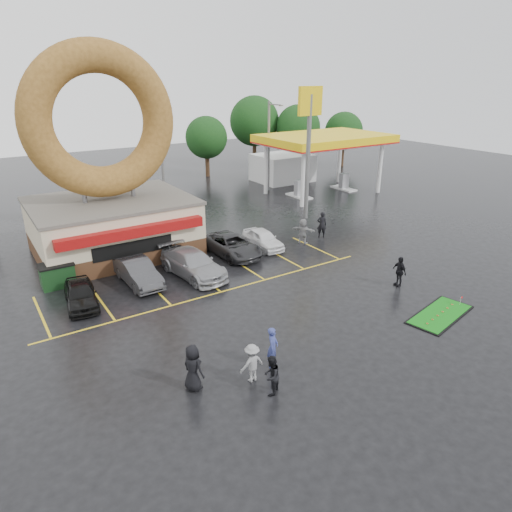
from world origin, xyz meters
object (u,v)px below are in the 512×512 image
car_white (263,239)px  donut_shop (109,188)px  person_blue (273,347)px  dumpster (57,276)px  streetlight_mid (162,157)px  car_black (81,294)px  car_silver (193,264)px  car_grey (232,245)px  streetlight_right (269,144)px  gas_station (305,153)px  putting_green (440,314)px  person_cameraman (399,271)px  shell_sign (309,129)px  car_dgrey (138,272)px

car_white → donut_shop: bearing=153.2°
person_blue → dumpster: (-5.93, 13.16, -0.26)m
car_white → dumpster: size_ratio=2.15×
streetlight_mid → car_black: streetlight_mid is taller
car_silver → car_grey: (3.68, 1.67, -0.07)m
person_blue → car_silver: bearing=41.8°
donut_shop → streetlight_right: size_ratio=1.50×
streetlight_right → dumpster: (-23.50, -12.69, -4.13)m
car_grey → streetlight_right: bearing=44.2°
gas_station → putting_green: (-11.89, -25.97, -3.67)m
dumpster → streetlight_right: bearing=28.8°
car_silver → person_cameraman: person_cameraman is taller
car_silver → car_grey: 4.04m
shell_sign → person_cameraman: 15.43m
streetlight_mid → dumpster: bearing=-134.5°
donut_shop → person_blue: donut_shop is taller
putting_green → car_black: bearing=143.7°
shell_sign → dumpster: (-20.50, -2.77, -6.73)m
car_grey → dumpster: (-10.89, 1.23, -0.05)m
gas_station → dumpster: size_ratio=7.58×
streetlight_right → car_grey: streetlight_right is taller
person_cameraman → shell_sign: bearing=172.1°
streetlight_right → car_white: streetlight_right is taller
streetlight_right → person_blue: bearing=-124.2°
person_cameraman → streetlight_mid: bearing=-158.9°
car_black → person_blue: (5.39, -9.98, 0.25)m
streetlight_mid → car_dgrey: size_ratio=2.04×
donut_shop → putting_green: bearing=-58.3°
streetlight_right → car_black: (-22.96, -15.86, -4.13)m
donut_shop → car_black: bearing=-119.8°
streetlight_right → putting_green: bearing=-106.3°
car_grey → car_white: car_grey is taller
streetlight_mid → person_cameraman: size_ratio=5.06×
car_grey → dumpster: 10.96m
gas_station → car_grey: gas_station is taller
dumpster → putting_green: bearing=-42.0°
car_dgrey → gas_station: bearing=28.1°
donut_shop → streetlight_right: donut_shop is taller
donut_shop → shell_sign: 16.29m
dumpster → donut_shop: bearing=40.2°
putting_green → gas_station: bearing=65.4°
car_silver → putting_green: car_silver is taller
car_dgrey → dumpster: car_dgrey is taller
car_white → person_cameraman: bearing=-69.5°
car_dgrey → dumpster: size_ratio=2.45×
car_grey → person_cameraman: size_ratio=2.83×
car_white → car_silver: bearing=-162.8°
shell_sign → car_dgrey: (-16.50, -5.00, -6.65)m
dumpster → car_silver: bearing=-21.5°
streetlight_right → car_grey: 19.22m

